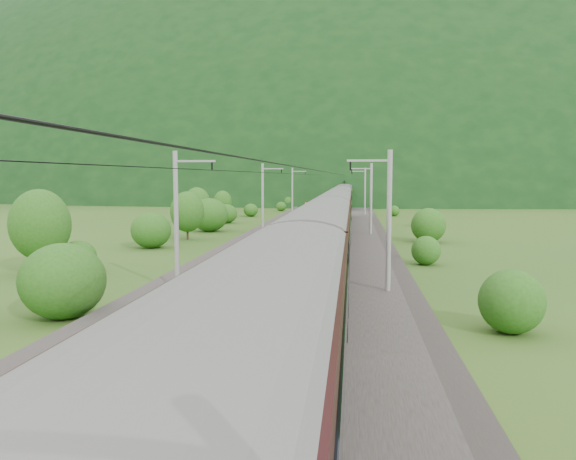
# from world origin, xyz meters

# --- Properties ---
(ground) EXTENTS (600.00, 600.00, 0.00)m
(ground) POSITION_xyz_m (0.00, 0.00, 0.00)
(ground) COLOR #264C17
(ground) RESTS_ON ground
(railbed) EXTENTS (14.00, 220.00, 0.30)m
(railbed) POSITION_xyz_m (0.00, 10.00, 0.15)
(railbed) COLOR #38332D
(railbed) RESTS_ON ground
(track_left) EXTENTS (2.40, 220.00, 0.27)m
(track_left) POSITION_xyz_m (-2.40, 10.00, 0.37)
(track_left) COLOR #513222
(track_left) RESTS_ON railbed
(track_right) EXTENTS (2.40, 220.00, 0.27)m
(track_right) POSITION_xyz_m (2.40, 10.00, 0.37)
(track_right) COLOR #513222
(track_right) RESTS_ON railbed
(catenary_left) EXTENTS (2.54, 192.28, 8.00)m
(catenary_left) POSITION_xyz_m (-6.12, 32.00, 4.50)
(catenary_left) COLOR gray
(catenary_left) RESTS_ON railbed
(catenary_right) EXTENTS (2.54, 192.28, 8.00)m
(catenary_right) POSITION_xyz_m (6.12, 32.00, 4.50)
(catenary_right) COLOR gray
(catenary_right) RESTS_ON railbed
(overhead_wires) EXTENTS (4.83, 198.00, 0.03)m
(overhead_wires) POSITION_xyz_m (0.00, 10.00, 7.10)
(overhead_wires) COLOR black
(overhead_wires) RESTS_ON ground
(mountain_main) EXTENTS (504.00, 360.00, 244.00)m
(mountain_main) POSITION_xyz_m (0.00, 260.00, 0.00)
(mountain_main) COLOR black
(mountain_main) RESTS_ON ground
(mountain_ridge) EXTENTS (336.00, 280.00, 132.00)m
(mountain_ridge) POSITION_xyz_m (-120.00, 300.00, 0.00)
(mountain_ridge) COLOR black
(mountain_ridge) RESTS_ON ground
(train) EXTENTS (3.30, 156.87, 5.76)m
(train) POSITION_xyz_m (2.40, 12.01, 3.86)
(train) COLOR black
(train) RESTS_ON ground
(hazard_post_near) EXTENTS (0.14, 0.14, 1.34)m
(hazard_post_near) POSITION_xyz_m (-0.70, 47.73, 0.97)
(hazard_post_near) COLOR red
(hazard_post_near) RESTS_ON railbed
(hazard_post_far) EXTENTS (0.17, 0.17, 1.56)m
(hazard_post_far) POSITION_xyz_m (0.65, 49.71, 1.08)
(hazard_post_far) COLOR red
(hazard_post_far) RESTS_ON railbed
(signal) EXTENTS (0.20, 0.20, 1.85)m
(signal) POSITION_xyz_m (-4.25, 68.68, 1.39)
(signal) COLOR black
(signal) RESTS_ON railbed
(vegetation_left) EXTENTS (12.79, 141.29, 6.84)m
(vegetation_left) POSITION_xyz_m (-14.87, 12.52, 2.56)
(vegetation_left) COLOR #255215
(vegetation_left) RESTS_ON ground
(vegetation_right) EXTENTS (5.50, 105.17, 3.21)m
(vegetation_right) POSITION_xyz_m (11.46, 2.43, 1.35)
(vegetation_right) COLOR #255215
(vegetation_right) RESTS_ON ground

